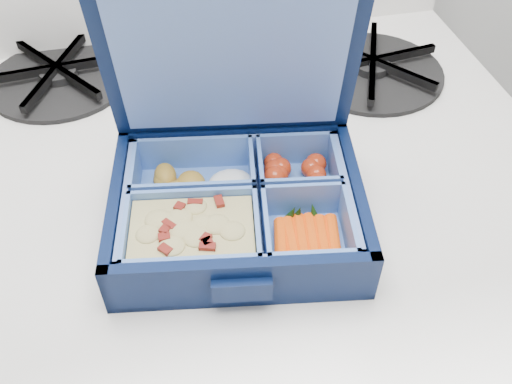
{
  "coord_description": "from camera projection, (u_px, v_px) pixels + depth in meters",
  "views": [
    {
      "loc": [
        -0.76,
        1.26,
        1.27
      ],
      "look_at": [
        -0.68,
        1.6,
        0.91
      ],
      "focal_mm": 40.0,
      "sensor_mm": 36.0,
      "label": 1
    }
  ],
  "objects": [
    {
      "name": "stove",
      "position": [
        263.0,
        359.0,
        0.9
      ],
      "size": [
        0.59,
        0.59,
        0.88
      ],
      "primitive_type": null,
      "color": "white",
      "rests_on": "floor"
    },
    {
      "name": "bento_box",
      "position": [
        237.0,
        208.0,
        0.49
      ],
      "size": [
        0.24,
        0.2,
        0.05
      ],
      "primitive_type": null,
      "rotation": [
        0.0,
        0.0,
        -0.16
      ],
      "color": "#051234",
      "rests_on": "stove"
    },
    {
      "name": "burner_grate",
      "position": [
        372.0,
        65.0,
        0.67
      ],
      "size": [
        0.19,
        0.19,
        0.02
      ],
      "primitive_type": "cylinder",
      "rotation": [
        0.0,
        0.0,
        0.14
      ],
      "color": "black",
      "rests_on": "stove"
    },
    {
      "name": "burner_grate_rear",
      "position": [
        59.0,
        74.0,
        0.66
      ],
      "size": [
        0.18,
        0.18,
        0.02
      ],
      "primitive_type": "cylinder",
      "rotation": [
        0.0,
        0.0,
        0.09
      ],
      "color": "black",
      "rests_on": "stove"
    },
    {
      "name": "fork",
      "position": [
        303.0,
        118.0,
        0.62
      ],
      "size": [
        0.15,
        0.14,
        0.01
      ],
      "primitive_type": null,
      "rotation": [
        0.0,
        0.0,
        -0.85
      ],
      "color": "silver",
      "rests_on": "stove"
    }
  ]
}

